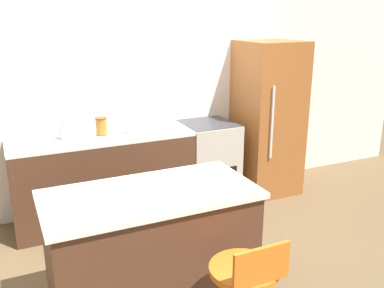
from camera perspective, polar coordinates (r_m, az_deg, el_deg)
The scene contains 9 objects.
ground_plane at distance 4.48m, azimuth -6.88°, elevation -10.75°, with size 14.00×14.00×0.00m, color brown.
wall_back at distance 4.66m, azimuth -9.95°, elevation 7.15°, with size 8.00×0.06×2.60m.
back_counter at distance 4.51m, azimuth -11.64°, elevation -4.46°, with size 1.81×0.60×0.91m.
kitchen_island at distance 3.18m, azimuth -5.36°, elevation -13.82°, with size 1.48×0.74×0.91m.
oven_range at distance 4.89m, azimuth 2.15°, elevation -2.36°, with size 0.57×0.61×0.91m.
refrigerator at distance 5.12m, azimuth 10.04°, elevation 3.39°, with size 0.66×0.69×1.79m.
kettle at distance 4.32m, azimuth -16.41°, elevation 1.77°, with size 0.16×0.16×0.20m.
mixing_bowl at distance 4.47m, azimuth -7.48°, elevation 2.28°, with size 0.27×0.27×0.08m.
canister_jar at distance 4.37m, azimuth -12.00°, elevation 2.38°, with size 0.12×0.12×0.18m.
Camera 1 is at (-1.17, -3.79, 2.09)m, focal length 40.00 mm.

